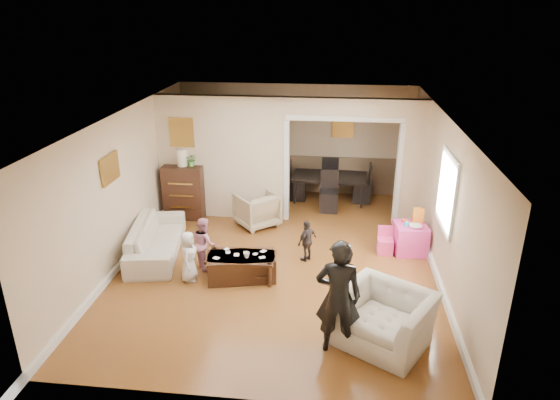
# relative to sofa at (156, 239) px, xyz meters

# --- Properties ---
(floor) EXTENTS (7.00, 7.00, 0.00)m
(floor) POSITION_rel_sofa_xyz_m (2.25, 0.10, -0.30)
(floor) COLOR brown
(floor) RESTS_ON ground
(partition_left) EXTENTS (2.75, 0.18, 2.60)m
(partition_left) POSITION_rel_sofa_xyz_m (0.88, 1.90, 1.00)
(partition_left) COLOR beige
(partition_left) RESTS_ON ground
(partition_right) EXTENTS (0.55, 0.18, 2.60)m
(partition_right) POSITION_rel_sofa_xyz_m (4.73, 1.90, 1.00)
(partition_right) COLOR beige
(partition_right) RESTS_ON ground
(partition_header) EXTENTS (2.22, 0.18, 0.35)m
(partition_header) POSITION_rel_sofa_xyz_m (3.35, 1.90, 2.12)
(partition_header) COLOR beige
(partition_header) RESTS_ON partition_right
(window_pane) EXTENTS (0.03, 0.95, 1.10)m
(window_pane) POSITION_rel_sofa_xyz_m (4.98, -0.30, 1.25)
(window_pane) COLOR white
(window_pane) RESTS_ON ground
(framed_art_partition) EXTENTS (0.45, 0.03, 0.55)m
(framed_art_partition) POSITION_rel_sofa_xyz_m (0.05, 1.80, 1.55)
(framed_art_partition) COLOR brown
(framed_art_partition) RESTS_ON partition_left
(framed_art_sofa_wall) EXTENTS (0.03, 0.55, 0.40)m
(framed_art_sofa_wall) POSITION_rel_sofa_xyz_m (-0.46, -0.50, 1.50)
(framed_art_sofa_wall) COLOR brown
(framed_art_alcove) EXTENTS (0.45, 0.03, 0.55)m
(framed_art_alcove) POSITION_rel_sofa_xyz_m (3.35, 3.54, 1.40)
(framed_art_alcove) COLOR brown
(sofa) EXTENTS (1.14, 2.16, 0.60)m
(sofa) POSITION_rel_sofa_xyz_m (0.00, 0.00, 0.00)
(sofa) COLOR beige
(sofa) RESTS_ON ground
(armchair_back) EXTENTS (1.08, 1.08, 0.71)m
(armchair_back) POSITION_rel_sofa_xyz_m (1.64, 1.45, 0.05)
(armchair_back) COLOR tan
(armchair_back) RESTS_ON ground
(armchair_front) EXTENTS (1.52, 1.47, 0.76)m
(armchair_front) POSITION_rel_sofa_xyz_m (3.94, -2.15, 0.08)
(armchair_front) COLOR beige
(armchair_front) RESTS_ON ground
(dresser) EXTENTS (0.84, 0.47, 1.16)m
(dresser) POSITION_rel_sofa_xyz_m (0.04, 1.73, 0.28)
(dresser) COLOR #341A0F
(dresser) RESTS_ON ground
(table_lamp) EXTENTS (0.22, 0.22, 0.36)m
(table_lamp) POSITION_rel_sofa_xyz_m (0.04, 1.73, 1.03)
(table_lamp) COLOR #F9EACB
(table_lamp) RESTS_ON dresser
(potted_plant) EXTENTS (0.25, 0.22, 0.28)m
(potted_plant) POSITION_rel_sofa_xyz_m (0.24, 1.73, 1.00)
(potted_plant) COLOR #427B37
(potted_plant) RESTS_ON dresser
(coffee_table) EXTENTS (1.21, 0.79, 0.42)m
(coffee_table) POSITION_rel_sofa_xyz_m (1.71, -0.69, -0.09)
(coffee_table) COLOR #381E12
(coffee_table) RESTS_ON ground
(coffee_cup) EXTENTS (0.12, 0.12, 0.09)m
(coffee_cup) POSITION_rel_sofa_xyz_m (1.81, -0.74, 0.17)
(coffee_cup) COLOR white
(coffee_cup) RESTS_ON coffee_table
(play_table) EXTENTS (0.63, 0.63, 0.55)m
(play_table) POSITION_rel_sofa_xyz_m (4.63, 0.60, -0.03)
(play_table) COLOR #F941B0
(play_table) RESTS_ON ground
(cereal_box) EXTENTS (0.21, 0.09, 0.30)m
(cereal_box) POSITION_rel_sofa_xyz_m (4.75, 0.70, 0.40)
(cereal_box) COLOR yellow
(cereal_box) RESTS_ON play_table
(cyan_cup) EXTENTS (0.08, 0.08, 0.08)m
(cyan_cup) POSITION_rel_sofa_xyz_m (4.53, 0.55, 0.29)
(cyan_cup) COLOR #22ABA5
(cyan_cup) RESTS_ON play_table
(toy_block) EXTENTS (0.10, 0.09, 0.05)m
(toy_block) POSITION_rel_sofa_xyz_m (4.51, 0.72, 0.27)
(toy_block) COLOR red
(toy_block) RESTS_ON play_table
(play_bowl) EXTENTS (0.25, 0.25, 0.06)m
(play_bowl) POSITION_rel_sofa_xyz_m (4.68, 0.48, 0.28)
(play_bowl) COLOR silver
(play_bowl) RESTS_ON play_table
(dining_table) EXTENTS (1.75, 1.05, 0.59)m
(dining_table) POSITION_rel_sofa_xyz_m (3.10, 3.05, -0.00)
(dining_table) COLOR black
(dining_table) RESTS_ON ground
(adult_person) EXTENTS (0.59, 0.39, 1.62)m
(adult_person) POSITION_rel_sofa_xyz_m (3.30, -2.37, 0.51)
(adult_person) COLOR black
(adult_person) RESTS_ON ground
(child_kneel_a) EXTENTS (0.30, 0.44, 0.87)m
(child_kneel_a) POSITION_rel_sofa_xyz_m (0.86, -0.84, 0.14)
(child_kneel_a) COLOR silver
(child_kneel_a) RESTS_ON ground
(child_kneel_b) EXTENTS (0.54, 0.57, 0.93)m
(child_kneel_b) POSITION_rel_sofa_xyz_m (1.01, -0.39, 0.17)
(child_kneel_b) COLOR #C67B91
(child_kneel_b) RESTS_ON ground
(child_toddler) EXTENTS (0.43, 0.48, 0.78)m
(child_toddler) POSITION_rel_sofa_xyz_m (2.76, 0.06, 0.09)
(child_toddler) COLOR black
(child_toddler) RESTS_ON ground
(craft_papers) EXTENTS (0.87, 0.45, 0.00)m
(craft_papers) POSITION_rel_sofa_xyz_m (1.70, -0.63, 0.12)
(craft_papers) COLOR white
(craft_papers) RESTS_ON coffee_table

